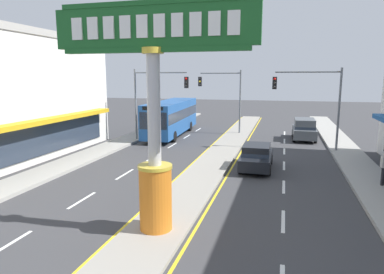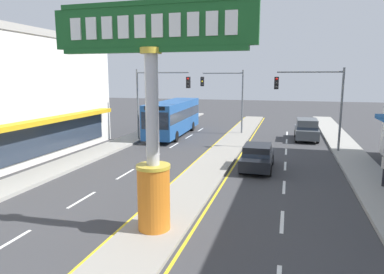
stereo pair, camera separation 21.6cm
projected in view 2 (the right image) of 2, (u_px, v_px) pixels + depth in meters
name	position (u px, v px, depth m)	size (l,w,h in m)	color
median_strip	(216.00, 160.00, 22.92)	(2.28, 52.00, 0.14)	gray
sidewalk_left	(82.00, 158.00, 23.39)	(2.27, 60.00, 0.18)	#9E9B93
sidewalk_right	(369.00, 179.00, 18.66)	(2.27, 60.00, 0.18)	#9E9B93
lane_markings	(212.00, 166.00, 21.65)	(9.02, 52.00, 0.01)	silver
district_sign	(152.00, 116.00, 11.77)	(7.04, 1.21, 7.84)	orange
traffic_light_left_side	(156.00, 92.00, 29.17)	(4.86, 0.46, 6.20)	slate
traffic_light_right_side	(316.00, 95.00, 25.14)	(4.86, 0.46, 6.20)	slate
traffic_light_median_far	(227.00, 91.00, 33.45)	(4.20, 0.46, 6.20)	slate
suv_near_right_lane	(307.00, 129.00, 30.46)	(1.99, 4.61, 1.90)	#4C5156
bus_far_right_lane	(174.00, 116.00, 33.00)	(3.06, 11.31, 3.26)	#1E5199
sedan_near_left_lane	(257.00, 157.00, 20.86)	(1.85, 4.31, 1.53)	black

